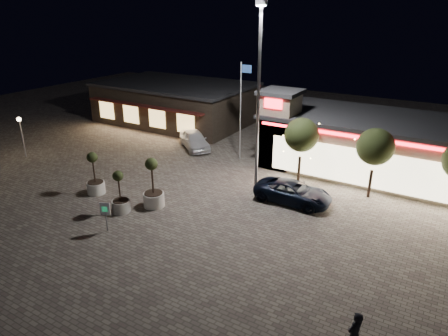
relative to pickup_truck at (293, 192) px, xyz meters
The scene contains 15 objects.
ground 9.12m from the pickup_truck, 122.43° to the right, with size 90.00×90.00×0.00m, color slate.
retail_building 9.48m from the pickup_truck, 60.38° to the left, with size 20.40×8.40×6.10m.
restaurant_building 22.58m from the pickup_truck, 146.92° to the left, with size 16.40×11.00×4.30m.
floodlight_pole 6.95m from the pickup_truck, behind, with size 0.60×0.40×12.38m.
flagpole 9.52m from the pickup_truck, 141.87° to the left, with size 0.95×0.10×8.00m.
lamp_post_west 23.24m from the pickup_truck, behind, with size 0.36×0.36×3.48m.
string_tree_a 4.47m from the pickup_truck, 104.79° to the left, with size 2.42×2.42×4.79m.
string_tree_b 6.02m from the pickup_truck, 38.88° to the left, with size 2.42×2.42×4.79m.
pickup_truck is the anchor object (origin of this frame).
white_sedan 12.99m from the pickup_truck, 154.43° to the left, with size 1.91×4.75×1.62m, color silver.
pedestrian 12.50m from the pickup_truck, 58.26° to the right, with size 0.70×0.46×1.91m, color black.
planter_left 13.35m from the pickup_truck, 154.73° to the right, with size 1.22×1.22×2.99m.
planter_mid 11.01m from the pickup_truck, 141.97° to the right, with size 1.12×1.12×2.76m.
planter_right 9.03m from the pickup_truck, 145.25° to the right, with size 1.34×1.34×3.30m.
valet_sign 11.79m from the pickup_truck, 130.86° to the right, with size 0.56×0.28×1.78m.
Camera 1 is at (13.11, -14.86, 11.86)m, focal length 32.00 mm.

